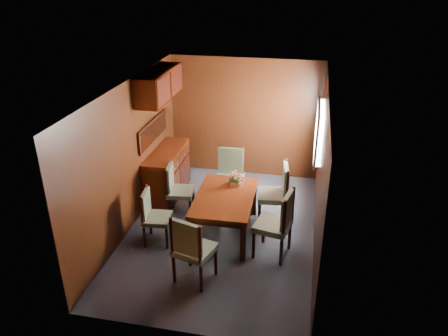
% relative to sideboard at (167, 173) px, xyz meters
% --- Properties ---
extents(ground, '(4.50, 4.50, 0.00)m').
position_rel_sideboard_xyz_m(ground, '(1.25, -1.00, -0.45)').
color(ground, '#303642').
rests_on(ground, ground).
extents(room_shell, '(3.06, 4.52, 2.41)m').
position_rel_sideboard_xyz_m(room_shell, '(1.15, -0.67, 1.18)').
color(room_shell, black).
rests_on(room_shell, ground).
extents(sideboard, '(0.48, 1.40, 0.90)m').
position_rel_sideboard_xyz_m(sideboard, '(0.00, 0.00, 0.00)').
color(sideboard, '#361306').
rests_on(sideboard, ground).
extents(dining_table, '(0.94, 1.47, 0.68)m').
position_rel_sideboard_xyz_m(dining_table, '(1.31, -1.05, 0.14)').
color(dining_table, '#361306').
rests_on(dining_table, ground).
extents(chair_left_near, '(0.45, 0.47, 0.89)m').
position_rel_sideboard_xyz_m(chair_left_near, '(0.27, -1.51, 0.05)').
color(chair_left_near, black).
rests_on(chair_left_near, ground).
extents(chair_left_far, '(0.48, 0.50, 0.94)m').
position_rel_sideboard_xyz_m(chair_left_far, '(0.38, -0.64, 0.07)').
color(chair_left_far, black).
rests_on(chair_left_far, ground).
extents(chair_right_near, '(0.59, 0.60, 1.08)m').
position_rel_sideboard_xyz_m(chair_right_near, '(2.20, -1.48, 0.15)').
color(chair_right_near, black).
rests_on(chair_right_near, ground).
extents(chair_right_far, '(0.54, 0.56, 1.06)m').
position_rel_sideboard_xyz_m(chair_right_far, '(2.10, -0.53, 0.14)').
color(chair_right_far, black).
rests_on(chair_right_far, ground).
extents(chair_head, '(0.61, 0.59, 1.04)m').
position_rel_sideboard_xyz_m(chair_head, '(1.12, -2.34, 0.13)').
color(chair_head, black).
rests_on(chair_head, ground).
extents(chair_foot, '(0.51, 0.49, 1.05)m').
position_rel_sideboard_xyz_m(chair_foot, '(1.19, -0.02, 0.13)').
color(chair_foot, black).
rests_on(chair_foot, ground).
extents(flower_centerpiece, '(0.24, 0.24, 0.24)m').
position_rel_sideboard_xyz_m(flower_centerpiece, '(1.42, -0.63, 0.35)').
color(flower_centerpiece, '#C75F3D').
rests_on(flower_centerpiece, dining_table).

